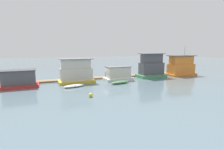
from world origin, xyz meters
name	(u,v)px	position (x,y,z in m)	size (l,w,h in m)	color
ground_plane	(110,80)	(0.00, 0.00, 0.00)	(200.00, 200.00, 0.00)	slate
dock_walkway	(105,77)	(0.00, 3.32, 0.15)	(51.00, 2.13, 0.30)	#846B4C
houseboat_red	(19,79)	(-16.90, 0.08, 1.40)	(6.21, 3.90, 3.01)	red
houseboat_yellow	(76,72)	(-6.95, 0.57, 2.10)	(6.89, 3.73, 4.71)	gold
houseboat_white	(118,74)	(1.74, -0.22, 1.31)	(5.92, 3.33, 2.91)	white
houseboat_green	(151,67)	(10.41, 0.36, 2.36)	(6.57, 3.48, 5.55)	#4C9360
houseboat_orange	(181,66)	(18.93, 0.03, 2.21)	(7.22, 3.72, 7.20)	orange
dinghy_white	(74,86)	(-8.14, -3.58, 0.23)	(3.92, 2.01, 0.46)	white
dinghy_green	(120,82)	(0.54, -3.79, 0.26)	(4.08, 1.82, 0.52)	#47844C
mooring_post_far_right	(108,74)	(0.30, 2.01, 1.04)	(0.20, 0.20, 2.08)	brown
mooring_post_centre	(85,77)	(-4.94, 2.01, 0.81)	(0.30, 0.30, 1.63)	#846B4C
mooring_post_near_left	(106,76)	(-0.26, 2.01, 0.75)	(0.28, 0.28, 1.51)	brown
buoy_yellow	(91,95)	(-7.09, -10.65, 0.29)	(0.57, 0.57, 0.57)	yellow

